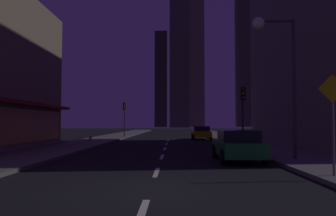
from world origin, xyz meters
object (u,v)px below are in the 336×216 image
object	(u,v)px
car_parked_far	(201,133)
traffic_light_far_left	(124,112)
fire_hydrant_far_left	(90,140)
street_lamp_right	(276,52)
car_parked_near	(238,145)
pedestrian_crossing_sign	(333,115)
traffic_light_near_right	(243,103)

from	to	relation	value
car_parked_far	traffic_light_far_left	xyz separation A→B (m)	(-9.10, 4.13, 2.45)
fire_hydrant_far_left	street_lamp_right	size ratio (longest dim) A/B	0.10
car_parked_near	fire_hydrant_far_left	world-z (taller)	car_parked_near
street_lamp_right	pedestrian_crossing_sign	size ratio (longest dim) A/B	2.09
car_parked_near	street_lamp_right	world-z (taller)	street_lamp_right
fire_hydrant_far_left	traffic_light_near_right	size ratio (longest dim) A/B	0.16
traffic_light_far_left	pedestrian_crossing_sign	bearing A→B (deg)	-68.90
traffic_light_far_left	street_lamp_right	world-z (taller)	street_lamp_right
car_parked_near	traffic_light_far_left	world-z (taller)	traffic_light_far_left
traffic_light_far_left	car_parked_near	bearing A→B (deg)	-69.13
traffic_light_near_right	traffic_light_far_left	world-z (taller)	same
fire_hydrant_far_left	car_parked_far	bearing A→B (deg)	46.53
traffic_light_far_left	car_parked_far	bearing A→B (deg)	-24.40
car_parked_far	fire_hydrant_far_left	size ratio (longest dim) A/B	6.48
traffic_light_near_right	traffic_light_far_left	xyz separation A→B (m)	(-11.00, 16.37, 0.00)
traffic_light_near_right	pedestrian_crossing_sign	size ratio (longest dim) A/B	1.33
car_parked_far	traffic_light_near_right	bearing A→B (deg)	-81.18
fire_hydrant_far_left	street_lamp_right	world-z (taller)	street_lamp_right
fire_hydrant_far_left	pedestrian_crossing_sign	distance (m)	18.66
car_parked_far	fire_hydrant_far_left	bearing A→B (deg)	-133.47
car_parked_near	traffic_light_far_left	distance (m)	25.66
car_parked_near	traffic_light_near_right	xyz separation A→B (m)	(1.90, 7.50, 2.45)
car_parked_near	street_lamp_right	distance (m)	4.68
traffic_light_near_right	pedestrian_crossing_sign	bearing A→B (deg)	-89.54
car_parked_near	fire_hydrant_far_left	size ratio (longest dim) A/B	6.48
car_parked_far	traffic_light_far_left	world-z (taller)	traffic_light_far_left
car_parked_near	street_lamp_right	bearing A→B (deg)	-6.26
traffic_light_near_right	traffic_light_far_left	bearing A→B (deg)	123.90
car_parked_near	pedestrian_crossing_sign	bearing A→B (deg)	-67.77
car_parked_near	pedestrian_crossing_sign	xyz separation A→B (m)	(2.00, -4.89, 1.28)
fire_hydrant_far_left	traffic_light_near_right	bearing A→B (deg)	-11.01
car_parked_far	pedestrian_crossing_sign	distance (m)	24.75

